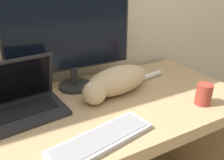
{
  "coord_description": "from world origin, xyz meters",
  "views": [
    {
      "loc": [
        -0.37,
        -0.48,
        1.29
      ],
      "look_at": [
        0.05,
        0.32,
        0.88
      ],
      "focal_mm": 35.0,
      "sensor_mm": 36.0,
      "label": 1
    }
  ],
  "objects_px": {
    "external_keyboard": "(102,139)",
    "cat": "(116,81)",
    "laptop": "(21,103)",
    "monitor": "(71,38)",
    "coffee_mug": "(204,94)"
  },
  "relations": [
    {
      "from": "monitor",
      "to": "laptop",
      "type": "xyz_separation_m",
      "value": [
        -0.3,
        -0.14,
        -0.23
      ]
    },
    {
      "from": "monitor",
      "to": "coffee_mug",
      "type": "bearing_deg",
      "value": -43.8
    },
    {
      "from": "external_keyboard",
      "to": "cat",
      "type": "distance_m",
      "value": 0.39
    },
    {
      "from": "cat",
      "to": "coffee_mug",
      "type": "bearing_deg",
      "value": -51.96
    },
    {
      "from": "laptop",
      "to": "coffee_mug",
      "type": "relative_size",
      "value": 3.61
    },
    {
      "from": "monitor",
      "to": "cat",
      "type": "bearing_deg",
      "value": -46.19
    },
    {
      "from": "external_keyboard",
      "to": "cat",
      "type": "height_order",
      "value": "cat"
    },
    {
      "from": "monitor",
      "to": "coffee_mug",
      "type": "xyz_separation_m",
      "value": [
        0.48,
        -0.46,
        -0.23
      ]
    },
    {
      "from": "laptop",
      "to": "cat",
      "type": "xyz_separation_m",
      "value": [
        0.46,
        -0.04,
        0.02
      ]
    },
    {
      "from": "external_keyboard",
      "to": "laptop",
      "type": "bearing_deg",
      "value": 113.16
    },
    {
      "from": "monitor",
      "to": "external_keyboard",
      "type": "height_order",
      "value": "monitor"
    },
    {
      "from": "external_keyboard",
      "to": "coffee_mug",
      "type": "height_order",
      "value": "coffee_mug"
    },
    {
      "from": "monitor",
      "to": "laptop",
      "type": "distance_m",
      "value": 0.4
    },
    {
      "from": "monitor",
      "to": "external_keyboard",
      "type": "bearing_deg",
      "value": -97.72
    },
    {
      "from": "cat",
      "to": "external_keyboard",
      "type": "bearing_deg",
      "value": -136.37
    }
  ]
}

